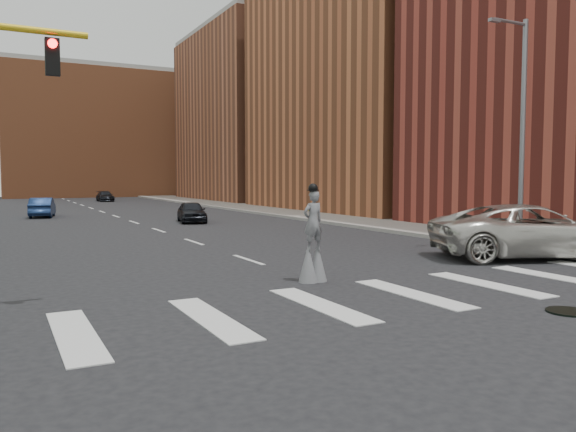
{
  "coord_description": "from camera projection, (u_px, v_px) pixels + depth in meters",
  "views": [
    {
      "loc": [
        -7.6,
        -9.59,
        2.85
      ],
      "look_at": [
        -0.02,
        5.0,
        1.7
      ],
      "focal_mm": 35.0,
      "sensor_mm": 36.0,
      "label": 1
    }
  ],
  "objects": [
    {
      "name": "car_mid",
      "position": [
        42.0,
        207.0,
        39.76
      ],
      "size": [
        2.11,
        4.36,
        1.38
      ],
      "primitive_type": "imported",
      "rotation": [
        0.0,
        0.0,
        2.98
      ],
      "color": "navy",
      "rests_on": "ground"
    },
    {
      "name": "building_mid",
      "position": [
        381.0,
        70.0,
        48.02
      ],
      "size": [
        16.0,
        22.0,
        24.0
      ],
      "primitive_type": "cube",
      "color": "#AC5D36",
      "rests_on": "ground"
    },
    {
      "name": "streetlight",
      "position": [
        521.0,
        125.0,
        22.17
      ],
      "size": [
        2.05,
        0.2,
        9.0
      ],
      "color": "slate",
      "rests_on": "ground"
    },
    {
      "name": "stilt_performer",
      "position": [
        313.0,
        245.0,
        15.19
      ],
      "size": [
        0.84,
        0.55,
        2.67
      ],
      "rotation": [
        0.0,
        0.0,
        3.25
      ],
      "color": "#392316",
      "rests_on": "ground"
    },
    {
      "name": "suv_crossing",
      "position": [
        531.0,
        231.0,
        19.67
      ],
      "size": [
        7.49,
        5.57,
        1.89
      ],
      "primitive_type": "imported",
      "rotation": [
        0.0,
        0.0,
        1.16
      ],
      "color": "silver",
      "rests_on": "ground"
    },
    {
      "name": "car_near",
      "position": [
        192.0,
        212.0,
        35.17
      ],
      "size": [
        2.27,
        4.13,
        1.33
      ],
      "primitive_type": "imported",
      "rotation": [
        0.0,
        0.0,
        -0.19
      ],
      "color": "black",
      "rests_on": "ground"
    },
    {
      "name": "ground_plane",
      "position": [
        395.0,
        308.0,
        12.18
      ],
      "size": [
        160.0,
        160.0,
        0.0
      ],
      "primitive_type": "plane",
      "color": "black",
      "rests_on": "ground"
    },
    {
      "name": "building_far",
      "position": [
        263.0,
        119.0,
        69.4
      ],
      "size": [
        16.0,
        22.0,
        20.0
      ],
      "primitive_type": "cube",
      "color": "#9D573A",
      "rests_on": "ground"
    },
    {
      "name": "building_backdrop",
      "position": [
        98.0,
        135.0,
        83.35
      ],
      "size": [
        26.0,
        14.0,
        18.0
      ],
      "primitive_type": "cube",
      "color": "#AC5D36",
      "rests_on": "ground"
    },
    {
      "name": "manhole",
      "position": [
        569.0,
        312.0,
        11.79
      ],
      "size": [
        0.9,
        0.9,
        0.04
      ],
      "primitive_type": "cylinder",
      "color": "black",
      "rests_on": "ground"
    },
    {
      "name": "sidewalk_right",
      "position": [
        314.0,
        216.0,
        40.06
      ],
      "size": [
        5.0,
        90.0,
        0.18
      ],
      "primitive_type": "cube",
      "color": "gray",
      "rests_on": "ground"
    },
    {
      "name": "car_far",
      "position": [
        105.0,
        196.0,
        65.22
      ],
      "size": [
        1.73,
        4.11,
        1.18
      ],
      "primitive_type": "imported",
      "rotation": [
        0.0,
        0.0,
        -0.02
      ],
      "color": "black",
      "rests_on": "ground"
    }
  ]
}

